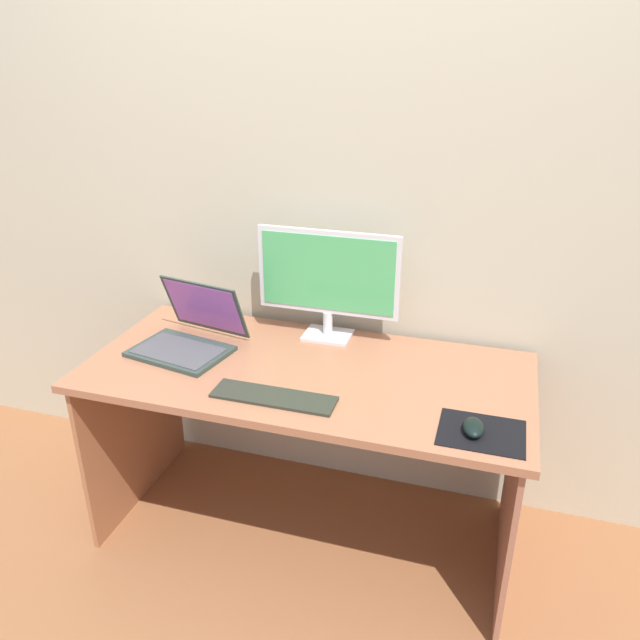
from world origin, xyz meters
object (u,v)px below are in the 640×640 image
at_px(monitor, 329,279).
at_px(keyboard_external, 274,397).
at_px(mouse, 474,427).
at_px(laptop, 189,336).

relative_size(monitor, keyboard_external, 1.34).
bearing_deg(mouse, laptop, 160.19).
bearing_deg(monitor, laptop, -152.86).
xyz_separation_m(monitor, keyboard_external, (-0.04, -0.49, -0.23)).
relative_size(laptop, mouse, 3.95).
xyz_separation_m(laptop, keyboard_external, (0.43, -0.25, -0.04)).
xyz_separation_m(keyboard_external, mouse, (0.63, -0.01, 0.02)).
bearing_deg(laptop, keyboard_external, -29.75).
bearing_deg(laptop, monitor, 27.14).
bearing_deg(laptop, mouse, -13.72).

